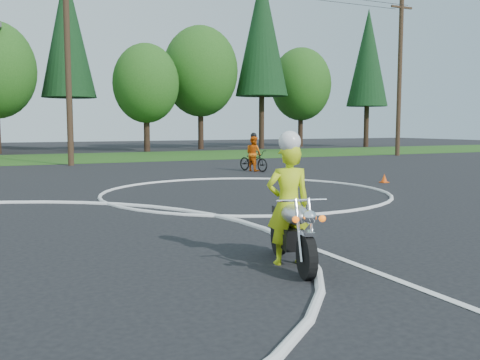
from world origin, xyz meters
name	(u,v)px	position (x,y,z in m)	size (l,w,h in m)	color
course_markings	(36,234)	(2.17, 4.35, 0.01)	(19.05, 19.05, 0.12)	silver
primary_motorcycle	(293,231)	(5.17, 0.64, 0.48)	(0.81, 1.86, 0.99)	black
rider_primary_grp	(288,200)	(5.18, 0.77, 0.89)	(0.69, 0.54, 1.84)	#C7E017
rider_second_grp	(254,158)	(11.50, 14.47, 0.57)	(1.02, 1.78, 1.62)	black
traffic_cones	(218,230)	(4.98, 2.77, 0.14)	(23.45, 12.18, 0.30)	#E94C0C
treeline	(175,64)	(14.78, 34.61, 6.62)	(38.20, 8.10, 14.52)	#382619
utility_poles	(68,55)	(5.00, 21.00, 5.20)	(41.60, 1.12, 10.00)	#473321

